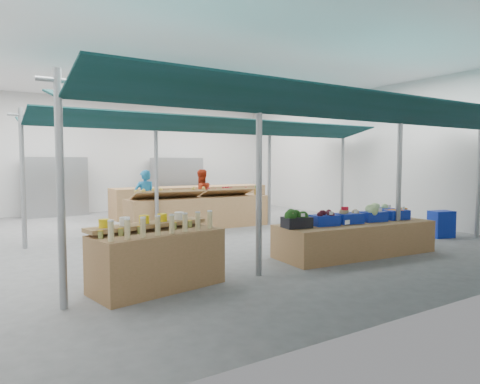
{
  "coord_description": "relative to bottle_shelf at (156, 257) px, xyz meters",
  "views": [
    {
      "loc": [
        -4.94,
        -9.67,
        1.85
      ],
      "look_at": [
        0.15,
        -1.6,
        1.19
      ],
      "focal_mm": 32.0,
      "sensor_mm": 36.0,
      "label": 1
    }
  ],
  "objects": [
    {
      "name": "floor",
      "position": [
        2.67,
        3.76,
        -0.45
      ],
      "size": [
        13.0,
        13.0,
        0.0
      ],
      "primitive_type": "plane",
      "color": "slate",
      "rests_on": "ground"
    },
    {
      "name": "hall",
      "position": [
        2.67,
        5.2,
        2.19
      ],
      "size": [
        13.0,
        13.0,
        13.0
      ],
      "color": "silver",
      "rests_on": "ground"
    },
    {
      "name": "pole_grid",
      "position": [
        3.42,
        2.01,
        1.36
      ],
      "size": [
        10.0,
        4.6,
        3.0
      ],
      "color": "gray",
      "rests_on": "floor"
    },
    {
      "name": "awnings",
      "position": [
        3.42,
        2.01,
        2.33
      ],
      "size": [
        9.5,
        7.08,
        0.3
      ],
      "color": "#0A2B29",
      "rests_on": "pole_grid"
    },
    {
      "name": "back_shelving_left",
      "position": [
        0.17,
        9.76,
        0.55
      ],
      "size": [
        2.0,
        0.5,
        2.0
      ],
      "primitive_type": "cube",
      "color": "#B23F33",
      "rests_on": "floor"
    },
    {
      "name": "back_shelving_right",
      "position": [
        4.67,
        9.76,
        0.55
      ],
      "size": [
        2.0,
        0.5,
        2.0
      ],
      "primitive_type": "cube",
      "color": "#B23F33",
      "rests_on": "floor"
    },
    {
      "name": "bottle_shelf",
      "position": [
        0.0,
        0.0,
        0.0
      ],
      "size": [
        2.0,
        1.41,
        1.12
      ],
      "rotation": [
        0.0,
        0.0,
        0.18
      ],
      "color": "olive",
      "rests_on": "floor"
    },
    {
      "name": "veg_counter",
      "position": [
        4.21,
        0.03,
        -0.13
      ],
      "size": [
        3.4,
        1.38,
        0.64
      ],
      "primitive_type": "cube",
      "rotation": [
        0.0,
        0.0,
        -0.09
      ],
      "color": "olive",
      "rests_on": "floor"
    },
    {
      "name": "fruit_counter",
      "position": [
        3.15,
        4.81,
        -0.02
      ],
      "size": [
        4.1,
        1.08,
        0.87
      ],
      "primitive_type": "cube",
      "rotation": [
        0.0,
        0.0,
        -0.03
      ],
      "color": "olive",
      "rests_on": "floor"
    },
    {
      "name": "far_counter",
      "position": [
        4.31,
        7.73,
        0.04
      ],
      "size": [
        5.57,
        1.23,
        1.0
      ],
      "primitive_type": "cube",
      "rotation": [
        0.0,
        0.0,
        -0.02
      ],
      "color": "olive",
      "rests_on": "floor"
    },
    {
      "name": "crate_stack",
      "position": [
        7.51,
        0.28,
        -0.13
      ],
      "size": [
        0.63,
        0.51,
        0.66
      ],
      "primitive_type": "cube",
      "rotation": [
        0.0,
        0.0,
        -0.26
      ],
      "color": "#0E269F",
      "rests_on": "floor"
    },
    {
      "name": "vendor_left",
      "position": [
        1.95,
        5.91,
        0.36
      ],
      "size": [
        0.61,
        0.41,
        1.63
      ],
      "primitive_type": "imported",
      "rotation": [
        0.0,
        0.0,
        3.11
      ],
      "color": "#1B71B1",
      "rests_on": "floor"
    },
    {
      "name": "vendor_right",
      "position": [
        3.75,
        5.91,
        0.36
      ],
      "size": [
        0.81,
        0.64,
        1.63
      ],
      "primitive_type": "imported",
      "rotation": [
        0.0,
        0.0,
        3.11
      ],
      "color": "#B63116",
      "rests_on": "floor"
    },
    {
      "name": "crate_broccoli",
      "position": [
        2.79,
        0.15,
        0.35
      ],
      "size": [
        0.55,
        0.44,
        0.35
      ],
      "rotation": [
        0.0,
        0.0,
        -0.17
      ],
      "color": "black",
      "rests_on": "veg_counter"
    },
    {
      "name": "crate_beets",
      "position": [
        3.43,
        0.1,
        0.32
      ],
      "size": [
        0.55,
        0.44,
        0.29
      ],
      "rotation": [
        0.0,
        0.0,
        -0.17
      ],
      "color": "#0E269F",
      "rests_on": "veg_counter"
    },
    {
      "name": "crate_celeriac",
      "position": [
        4.03,
        0.05,
        0.34
      ],
      "size": [
        0.55,
        0.44,
        0.31
      ],
      "rotation": [
        0.0,
        0.0,
        -0.17
      ],
      "color": "#0E269F",
      "rests_on": "veg_counter"
    },
    {
      "name": "crate_cabbage",
      "position": [
        4.67,
        -0.01,
        0.35
      ],
      "size": [
        0.55,
        0.44,
        0.35
      ],
      "rotation": [
        0.0,
        0.0,
        -0.17
      ],
      "color": "#0E269F",
      "rests_on": "veg_counter"
    },
    {
      "name": "crate_carrots",
      "position": [
        5.31,
        -0.06,
        0.3
      ],
      "size": [
        0.55,
        0.44,
        0.29
      ],
      "rotation": [
        0.0,
        0.0,
        -0.17
      ],
      "color": "#0E269F",
      "rests_on": "veg_counter"
    },
    {
      "name": "sparrow",
      "position": [
        2.64,
        0.05,
        0.44
      ],
      "size": [
        0.12,
        0.09,
        0.11
      ],
      "rotation": [
        0.0,
        0.0,
        -0.17
      ],
      "color": "brown",
      "rests_on": "crate_broccoli"
    },
    {
      "name": "pole_ribbon",
      "position": [
        2.87,
        -0.97,
        0.63
      ],
      "size": [
        0.12,
        0.12,
        0.28
      ],
      "color": "red",
      "rests_on": "pole_grid"
    },
    {
      "name": "apple_heap_yellow",
      "position": [
        2.18,
        4.74,
        0.58
      ],
      "size": [
        1.94,
        0.8,
        0.27
      ],
      "rotation": [
        0.0,
        0.0,
        -0.06
      ],
      "color": "#997247",
      "rests_on": "fruit_counter"
    },
    {
      "name": "apple_heap_red",
      "position": [
        3.97,
        4.69,
        0.58
      ],
      "size": [
        1.54,
        0.78,
        0.27
      ],
      "rotation": [
        0.0,
        0.0,
        -0.06
      ],
      "color": "#997247",
      "rests_on": "fruit_counter"
    },
    {
      "name": "pineapple",
      "position": [
        4.99,
        4.66,
        0.6
      ],
      "size": [
        0.14,
        0.14,
        0.39
      ],
      "rotation": [
        0.0,
        0.0,
        -0.06
      ],
      "color": "#8C6019",
      "rests_on": "fruit_counter"
    },
    {
      "name": "crate_extra",
      "position": [
        5.35,
        0.35,
        0.34
      ],
      "size": [
        0.51,
        0.41,
        0.32
      ],
      "rotation": [
        0.0,
        0.0,
        0.02
      ],
      "color": "#0E269F",
      "rests_on": "veg_counter"
    }
  ]
}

